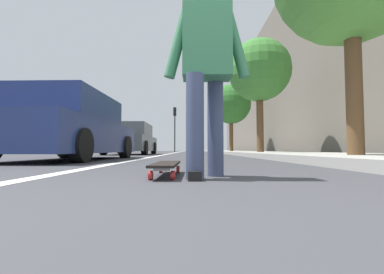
% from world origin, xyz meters
% --- Properties ---
extents(ground_plane, '(80.00, 80.00, 0.00)m').
position_xyz_m(ground_plane, '(10.00, 0.00, 0.00)').
color(ground_plane, '#38383D').
extents(lane_stripe_white, '(52.00, 0.16, 0.01)m').
position_xyz_m(lane_stripe_white, '(20.00, 1.25, 0.00)').
color(lane_stripe_white, silver).
rests_on(lane_stripe_white, ground).
extents(sidewalk_curb, '(52.00, 3.20, 0.14)m').
position_xyz_m(sidewalk_curb, '(18.00, -3.35, 0.07)').
color(sidewalk_curb, '#9E9B93').
rests_on(sidewalk_curb, ground).
extents(building_facade, '(40.00, 1.20, 10.28)m').
position_xyz_m(building_facade, '(22.00, -6.39, 5.14)').
color(building_facade, '#6A6257').
rests_on(building_facade, ground).
extents(skateboard, '(0.84, 0.21, 0.11)m').
position_xyz_m(skateboard, '(1.55, 0.21, 0.09)').
color(skateboard, red).
rests_on(skateboard, ground).
extents(skater_person, '(0.46, 0.72, 1.64)m').
position_xyz_m(skater_person, '(1.40, -0.14, 0.94)').
color(skater_person, '#384260').
rests_on(skater_person, ground).
extents(parked_car_near, '(4.41, 2.00, 1.46)m').
position_xyz_m(parked_car_near, '(5.13, 2.73, 0.70)').
color(parked_car_near, navy).
rests_on(parked_car_near, ground).
extents(parked_car_mid, '(4.36, 2.01, 1.47)m').
position_xyz_m(parked_car_mid, '(11.79, 2.94, 0.71)').
color(parked_car_mid, '#4C5156').
rests_on(parked_car_mid, ground).
extents(traffic_light, '(0.33, 0.28, 4.29)m').
position_xyz_m(traffic_light, '(23.97, 1.65, 2.97)').
color(traffic_light, '#2D2D2D').
rests_on(traffic_light, ground).
extents(street_tree_mid, '(2.71, 2.71, 5.05)m').
position_xyz_m(street_tree_mid, '(10.39, -2.95, 3.67)').
color(street_tree_mid, brown).
rests_on(street_tree_mid, ground).
extents(street_tree_far, '(2.98, 2.98, 5.16)m').
position_xyz_m(street_tree_far, '(18.60, -2.95, 3.65)').
color(street_tree_far, brown).
rests_on(street_tree_far, ground).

